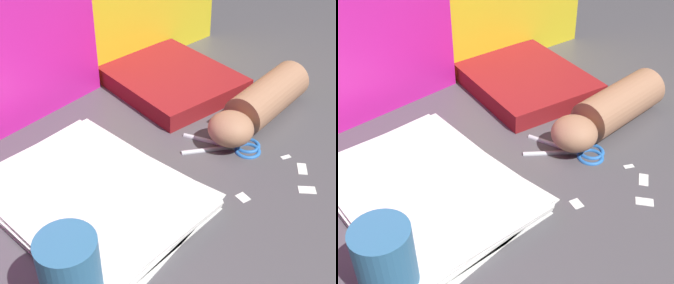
% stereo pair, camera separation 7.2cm
% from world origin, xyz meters
% --- Properties ---
extents(ground_plane, '(6.00, 6.00, 0.00)m').
position_xyz_m(ground_plane, '(0.00, 0.00, 0.00)').
color(ground_plane, '#4C494F').
extents(paper_stack, '(0.27, 0.34, 0.02)m').
position_xyz_m(paper_stack, '(-0.13, 0.09, 0.01)').
color(paper_stack, white).
rests_on(paper_stack, ground_plane).
extents(book_closed, '(0.27, 0.30, 0.04)m').
position_xyz_m(book_closed, '(0.21, 0.21, 0.02)').
color(book_closed, maroon).
rests_on(book_closed, ground_plane).
extents(scissors, '(0.12, 0.14, 0.01)m').
position_xyz_m(scissors, '(0.11, -0.01, 0.00)').
color(scissors, silver).
rests_on(scissors, ground_plane).
extents(hand_forearm, '(0.27, 0.08, 0.07)m').
position_xyz_m(hand_forearm, '(0.21, -0.00, 0.04)').
color(hand_forearm, '#A87556').
rests_on(hand_forearm, ground_plane).
extents(paper_scrap_near, '(0.03, 0.03, 0.00)m').
position_xyz_m(paper_scrap_near, '(0.09, -0.15, 0.00)').
color(paper_scrap_near, white).
rests_on(paper_scrap_near, ground_plane).
extents(paper_scrap_mid, '(0.03, 0.03, 0.00)m').
position_xyz_m(paper_scrap_mid, '(0.13, -0.13, 0.00)').
color(paper_scrap_mid, white).
rests_on(paper_scrap_mid, ground_plane).
extents(paper_scrap_far, '(0.02, 0.02, 0.00)m').
position_xyz_m(paper_scrap_far, '(0.01, -0.09, 0.00)').
color(paper_scrap_far, white).
rests_on(paper_scrap_far, ground_plane).
extents(paper_scrap_side, '(0.02, 0.02, 0.00)m').
position_xyz_m(paper_scrap_side, '(0.14, -0.09, 0.00)').
color(paper_scrap_side, white).
rests_on(paper_scrap_side, ground_plane).
extents(mug, '(0.07, 0.07, 0.10)m').
position_xyz_m(mug, '(-0.27, -0.02, 0.05)').
color(mug, teal).
rests_on(mug, ground_plane).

